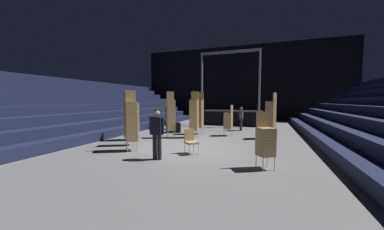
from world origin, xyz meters
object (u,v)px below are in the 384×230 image
(man_with_tie, at_px, (157,131))
(chair_stack_front_right, at_px, (131,121))
(chair_stack_mid_right, at_px, (194,115))
(stage_riser, at_px, (232,116))
(chair_stack_mid_left, at_px, (265,141))
(chair_stack_rear_centre, at_px, (199,113))
(chair_stack_rear_left, at_px, (271,116))
(crew_worker_near_stage, at_px, (241,117))
(chair_stack_rear_right, at_px, (130,119))
(equipment_road_case, at_px, (173,128))
(loose_chair_near_man, at_px, (191,140))
(chair_stack_front_left, at_px, (133,117))
(chair_stack_aisle_right, at_px, (228,120))
(chair_stack_mid_centre, at_px, (171,115))
(chair_stack_aisle_left, at_px, (169,114))

(man_with_tie, distance_m, chair_stack_front_right, 1.77)
(man_with_tie, bearing_deg, chair_stack_mid_right, -88.89)
(stage_riser, xyz_separation_m, chair_stack_mid_right, (-0.86, -7.63, 0.61))
(chair_stack_mid_left, bearing_deg, chair_stack_rear_centre, -87.88)
(chair_stack_mid_left, bearing_deg, chair_stack_rear_left, -125.26)
(chair_stack_rear_centre, relative_size, crew_worker_near_stage, 1.55)
(chair_stack_mid_right, height_order, chair_stack_rear_right, chair_stack_mid_right)
(chair_stack_mid_right, xyz_separation_m, chair_stack_rear_left, (3.98, 1.12, -0.04))
(equipment_road_case, bearing_deg, stage_riser, 66.66)
(chair_stack_rear_centre, bearing_deg, equipment_road_case, -0.54)
(chair_stack_rear_centre, height_order, loose_chair_near_man, chair_stack_rear_centre)
(stage_riser, xyz_separation_m, man_with_tie, (-0.65, -12.12, 0.33))
(chair_stack_front_left, xyz_separation_m, chair_stack_front_right, (1.35, -2.00, 0.04))
(chair_stack_rear_centre, distance_m, crew_worker_near_stage, 3.31)
(chair_stack_aisle_right, bearing_deg, chair_stack_mid_left, -154.12)
(stage_riser, bearing_deg, chair_stack_front_left, -110.95)
(stage_riser, relative_size, chair_stack_aisle_right, 3.37)
(chair_stack_mid_centre, bearing_deg, chair_stack_rear_centre, -155.80)
(chair_stack_front_left, relative_size, crew_worker_near_stage, 1.45)
(man_with_tie, height_order, equipment_road_case, man_with_tie)
(chair_stack_mid_centre, bearing_deg, chair_stack_rear_right, 35.60)
(chair_stack_rear_centre, height_order, chair_stack_aisle_right, chair_stack_rear_centre)
(chair_stack_rear_left, bearing_deg, chair_stack_mid_left, -160.54)
(chair_stack_mid_centre, xyz_separation_m, loose_chair_near_man, (2.22, -2.87, -0.75))
(stage_riser, height_order, chair_stack_mid_left, stage_riser)
(chair_stack_mid_right, xyz_separation_m, chair_stack_rear_right, (-2.09, -2.90, -0.08))
(chair_stack_front_right, relative_size, chair_stack_mid_right, 0.97)
(equipment_road_case, bearing_deg, loose_chair_near_man, -57.68)
(chair_stack_mid_left, height_order, crew_worker_near_stage, chair_stack_mid_left)
(chair_stack_mid_centre, height_order, equipment_road_case, chair_stack_mid_centre)
(chair_stack_mid_right, bearing_deg, crew_worker_near_stage, -127.49)
(chair_stack_mid_centre, bearing_deg, man_with_tie, 75.26)
(chair_stack_rear_left, height_order, equipment_road_case, chair_stack_rear_left)
(man_with_tie, height_order, chair_stack_aisle_left, chair_stack_aisle_left)
(stage_riser, relative_size, chair_stack_rear_centre, 2.36)
(chair_stack_aisle_right, height_order, loose_chair_near_man, chair_stack_aisle_right)
(crew_worker_near_stage, bearing_deg, loose_chair_near_man, -7.54)
(chair_stack_mid_left, xyz_separation_m, equipment_road_case, (-5.64, 5.54, -0.55))
(stage_riser, xyz_separation_m, chair_stack_mid_centre, (-2.04, -8.10, 0.61))
(chair_stack_rear_left, bearing_deg, chair_stack_mid_right, 127.47)
(chair_stack_rear_left, height_order, chair_stack_rear_right, chair_stack_rear_left)
(stage_riser, bearing_deg, man_with_tie, -93.06)
(chair_stack_rear_centre, xyz_separation_m, chair_stack_aisle_right, (1.79, 0.00, -0.38))
(chair_stack_front_left, height_order, chair_stack_mid_left, chair_stack_front_left)
(equipment_road_case, bearing_deg, chair_stack_rear_right, -92.89)
(chair_stack_aisle_right, height_order, equipment_road_case, chair_stack_aisle_right)
(stage_riser, distance_m, chair_stack_aisle_right, 6.42)
(chair_stack_front_left, relative_size, chair_stack_mid_right, 0.93)
(stage_riser, xyz_separation_m, chair_stack_aisle_right, (0.82, -6.37, 0.23))
(chair_stack_mid_right, distance_m, chair_stack_aisle_right, 2.14)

